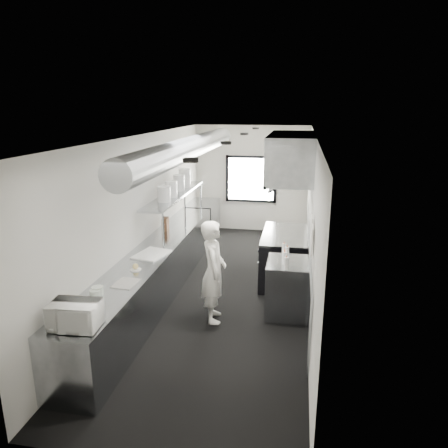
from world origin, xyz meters
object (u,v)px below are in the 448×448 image
at_px(far_work_table, 203,219).
at_px(plate_stack_c, 179,183).
at_px(prep_counter, 155,273).
at_px(deli_tub_b, 95,294).
at_px(cutting_board, 152,254).
at_px(squeeze_bottle_d, 287,253).
at_px(squeeze_bottle_b, 285,258).
at_px(range, 284,257).
at_px(bottle_station, 287,288).
at_px(exhaust_hood, 291,157).
at_px(squeeze_bottle_e, 284,249).
at_px(knife_block, 165,224).
at_px(plate_stack_a, 164,194).
at_px(small_plate, 136,270).
at_px(squeeze_bottle_c, 284,256).
at_px(plate_stack_d, 185,178).
at_px(pass_shelf, 175,195).
at_px(squeeze_bottle_a, 286,263).
at_px(line_cook, 214,271).
at_px(plate_stack_b, 171,189).
at_px(microwave, 75,315).
at_px(deli_tub_a, 98,291).

distance_m(far_work_table, plate_stack_c, 2.28).
relative_size(prep_counter, deli_tub_b, 43.22).
bearing_deg(cutting_board, squeeze_bottle_d, 5.57).
bearing_deg(cutting_board, squeeze_bottle_b, -1.31).
relative_size(range, bottle_station, 1.78).
distance_m(exhaust_hood, squeeze_bottle_e, 1.75).
height_order(cutting_board, knife_block, knife_block).
distance_m(plate_stack_a, squeeze_bottle_b, 2.62).
height_order(bottle_station, small_plate, small_plate).
bearing_deg(squeeze_bottle_c, prep_counter, 174.50).
xyz_separation_m(deli_tub_b, plate_stack_d, (0.07, 4.17, 0.82)).
xyz_separation_m(knife_block, squeeze_bottle_d, (2.43, -1.21, -0.03)).
bearing_deg(far_work_table, plate_stack_d, -91.66).
relative_size(small_plate, squeeze_bottle_e, 0.92).
relative_size(exhaust_hood, squeeze_bottle_e, 11.85).
bearing_deg(prep_counter, pass_shelf, 91.56).
relative_size(prep_counter, squeeze_bottle_c, 32.17).
height_order(bottle_station, squeeze_bottle_e, squeeze_bottle_e).
height_order(knife_block, squeeze_bottle_a, knife_block).
bearing_deg(line_cook, knife_block, 24.90).
height_order(far_work_table, squeeze_bottle_d, squeeze_bottle_d).
xyz_separation_m(prep_counter, squeeze_bottle_d, (2.27, -0.06, 0.55)).
distance_m(prep_counter, squeeze_bottle_b, 2.34).
xyz_separation_m(prep_counter, small_plate, (0.05, -0.96, 0.46)).
xyz_separation_m(range, bottle_station, (0.11, -1.40, -0.02)).
bearing_deg(squeeze_bottle_d, bottle_station, -79.87).
relative_size(line_cook, plate_stack_a, 5.68).
distance_m(far_work_table, small_plate, 4.69).
distance_m(range, squeeze_bottle_a, 1.82).
bearing_deg(plate_stack_b, bottle_station, -30.89).
bearing_deg(line_cook, range, -41.82).
bearing_deg(deli_tub_b, range, 53.81).
relative_size(microwave, squeeze_bottle_a, 2.56).
xyz_separation_m(prep_counter, pass_shelf, (-0.04, 1.50, 1.09)).
distance_m(pass_shelf, squeeze_bottle_e, 2.69).
xyz_separation_m(pass_shelf, plate_stack_d, (-0.00, 0.73, 0.23)).
bearing_deg(plate_stack_c, deli_tub_b, -90.88).
bearing_deg(plate_stack_b, squeeze_bottle_b, -33.67).
distance_m(deli_tub_b, plate_stack_b, 3.23).
distance_m(range, deli_tub_b, 3.92).
bearing_deg(deli_tub_a, squeeze_bottle_d, 37.09).
bearing_deg(small_plate, plate_stack_b, 92.13).
height_order(far_work_table, small_plate, small_plate).
relative_size(prep_counter, squeeze_bottle_b, 29.99).
relative_size(plate_stack_a, plate_stack_c, 0.87).
xyz_separation_m(deli_tub_b, squeeze_bottle_c, (2.35, 1.72, 0.04)).
height_order(microwave, plate_stack_a, plate_stack_a).
bearing_deg(far_work_table, squeeze_bottle_c, -60.24).
bearing_deg(exhaust_hood, line_cook, -120.77).
xyz_separation_m(pass_shelf, knife_block, (-0.12, -0.35, -0.51)).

